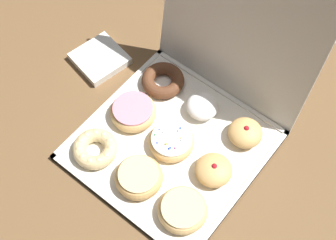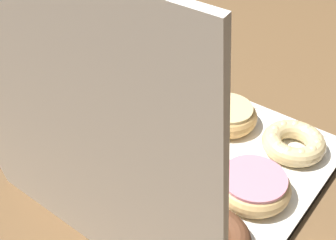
# 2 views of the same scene
# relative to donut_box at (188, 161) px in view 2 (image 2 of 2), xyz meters

# --- Properties ---
(ground_plane) EXTENTS (3.00, 3.00, 0.00)m
(ground_plane) POSITION_rel_donut_box_xyz_m (0.00, 0.00, -0.01)
(ground_plane) COLOR brown
(donut_box) EXTENTS (0.42, 0.42, 0.01)m
(donut_box) POSITION_rel_donut_box_xyz_m (0.00, 0.00, 0.00)
(donut_box) COLOR silver
(donut_box) RESTS_ON ground
(box_lid_open) EXTENTS (0.42, 0.07, 0.44)m
(box_lid_open) POSITION_rel_donut_box_xyz_m (0.00, 0.25, 0.21)
(box_lid_open) COLOR silver
(box_lid_open) RESTS_ON ground
(cruller_donut_0) EXTENTS (0.11, 0.11, 0.04)m
(cruller_donut_0) POSITION_rel_donut_box_xyz_m (-0.13, -0.13, 0.02)
(cruller_donut_0) COLOR #EACC8C
(cruller_donut_0) RESTS_ON donut_box
(glazed_ring_donut_1) EXTENTS (0.12, 0.12, 0.04)m
(glazed_ring_donut_1) POSITION_rel_donut_box_xyz_m (0.00, -0.12, 0.03)
(glazed_ring_donut_1) COLOR tan
(glazed_ring_donut_1) RESTS_ON donut_box
(glazed_ring_donut_2) EXTENTS (0.12, 0.12, 0.04)m
(glazed_ring_donut_2) POSITION_rel_donut_box_xyz_m (0.13, -0.12, 0.02)
(glazed_ring_donut_2) COLOR #E5B770
(glazed_ring_donut_2) RESTS_ON donut_box
(pink_frosted_donut_3) EXTENTS (0.12, 0.12, 0.04)m
(pink_frosted_donut_3) POSITION_rel_donut_box_xyz_m (-0.13, 0.01, 0.03)
(pink_frosted_donut_3) COLOR #E5B770
(pink_frosted_donut_3) RESTS_ON donut_box
(sprinkle_donut_4) EXTENTS (0.11, 0.11, 0.04)m
(sprinkle_donut_4) POSITION_rel_donut_box_xyz_m (0.00, -0.00, 0.02)
(sprinkle_donut_4) COLOR #E5B770
(sprinkle_donut_4) RESTS_ON donut_box
(jelly_filled_donut_5) EXTENTS (0.09, 0.09, 0.05)m
(jelly_filled_donut_5) POSITION_rel_donut_box_xyz_m (0.13, 0.00, 0.03)
(jelly_filled_donut_5) COLOR tan
(jelly_filled_donut_5) RESTS_ON donut_box
(chocolate_cake_ring_donut_6) EXTENTS (0.11, 0.11, 0.03)m
(chocolate_cake_ring_donut_6) POSITION_rel_donut_box_xyz_m (-0.13, 0.13, 0.02)
(chocolate_cake_ring_donut_6) COLOR #59331E
(chocolate_cake_ring_donut_6) RESTS_ON donut_box
(powdered_filled_donut_7) EXTENTS (0.08, 0.08, 0.05)m
(powdered_filled_donut_7) POSITION_rel_donut_box_xyz_m (0.00, 0.13, 0.03)
(powdered_filled_donut_7) COLOR white
(powdered_filled_donut_7) RESTS_ON donut_box
(jelly_filled_donut_8) EXTENTS (0.09, 0.09, 0.05)m
(jelly_filled_donut_8) POSITION_rel_donut_box_xyz_m (0.13, 0.13, 0.03)
(jelly_filled_donut_8) COLOR tan
(jelly_filled_donut_8) RESTS_ON donut_box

